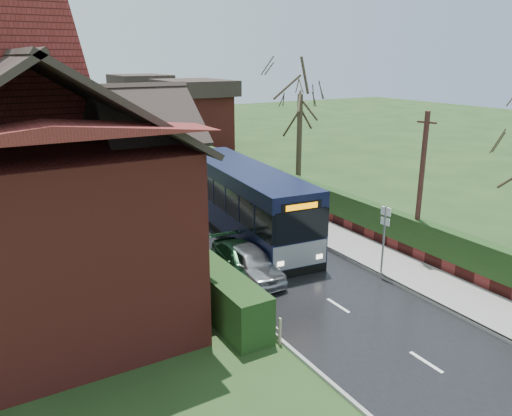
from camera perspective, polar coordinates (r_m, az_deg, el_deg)
ground at (r=19.84m, az=5.68°, el=-8.75°), size 140.00×140.00×0.00m
road at (r=27.95m, az=-6.40°, el=-1.02°), size 6.00×100.00×0.02m
pavement at (r=29.81m, az=1.06°, el=0.35°), size 2.50×100.00×0.14m
kerb_right at (r=29.23m, az=-0.95°, el=0.01°), size 0.12×100.00×0.14m
kerb_left at (r=26.92m, az=-12.34°, el=-1.94°), size 0.12×100.00×0.10m
front_hedge at (r=21.94m, az=-10.41°, el=-4.11°), size 1.20×16.00×1.60m
picket_fence at (r=22.31m, az=-8.55°, el=-4.62°), size 0.10×16.00×0.90m
right_wall_hedge at (r=30.37m, az=3.57°, el=2.49°), size 0.60×50.00×1.80m
brick_house at (r=19.70m, az=-24.04°, el=3.14°), size 9.30×14.60×10.30m
bus at (r=24.66m, az=-1.37°, el=0.75°), size 3.63×11.51×3.44m
car_silver at (r=20.08m, az=-0.53°, el=-6.31°), size 1.77×3.91×1.30m
car_green at (r=20.55m, az=-1.62°, el=-5.94°), size 1.99×4.18×1.18m
car_distant at (r=61.01m, az=-19.43°, el=8.48°), size 2.65×3.94×1.23m
bus_stop_sign at (r=20.49m, az=14.46°, el=-2.49°), size 0.13×0.45×2.95m
telegraph_pole at (r=22.40m, az=18.29°, el=2.34°), size 0.32×0.81×6.44m
tree_right_far at (r=31.77m, az=5.11°, el=13.63°), size 4.70×4.70×9.08m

